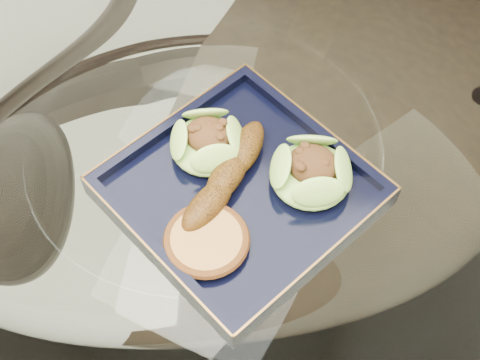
% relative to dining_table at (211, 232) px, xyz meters
% --- Properties ---
extents(dining_table, '(1.13, 1.13, 0.77)m').
position_rel_dining_table_xyz_m(dining_table, '(0.00, 0.00, 0.00)').
color(dining_table, white).
rests_on(dining_table, ground).
extents(dining_chair, '(0.48, 0.48, 1.06)m').
position_rel_dining_table_xyz_m(dining_chair, '(0.08, 0.44, -0.01)').
color(dining_chair, black).
rests_on(dining_chair, ground).
extents(navy_plate, '(0.35, 0.35, 0.02)m').
position_rel_dining_table_xyz_m(navy_plate, '(0.06, -0.02, 0.17)').
color(navy_plate, black).
rests_on(navy_plate, dining_table).
extents(lettuce_wrap_left, '(0.11, 0.11, 0.03)m').
position_rel_dining_table_xyz_m(lettuce_wrap_left, '(-0.00, 0.01, 0.20)').
color(lettuce_wrap_left, '#669E2D').
rests_on(lettuce_wrap_left, navy_plate).
extents(lettuce_wrap_right, '(0.10, 0.10, 0.03)m').
position_rel_dining_table_xyz_m(lettuce_wrap_right, '(0.13, 0.03, 0.20)').
color(lettuce_wrap_right, '#6CA22F').
rests_on(lettuce_wrap_right, navy_plate).
extents(roasted_plantain, '(0.04, 0.17, 0.03)m').
position_rel_dining_table_xyz_m(roasted_plantain, '(0.04, -0.02, 0.20)').
color(roasted_plantain, '#5A3309').
rests_on(roasted_plantain, navy_plate).
extents(crumb_patty, '(0.09, 0.09, 0.02)m').
position_rel_dining_table_xyz_m(crumb_patty, '(0.06, -0.10, 0.19)').
color(crumb_patty, '#A77237').
rests_on(crumb_patty, navy_plate).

